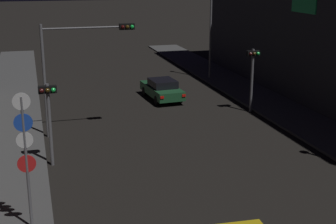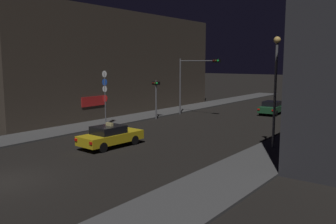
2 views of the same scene
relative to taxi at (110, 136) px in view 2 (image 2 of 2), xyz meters
name	(u,v)px [view 2 (image 2 of 2)]	position (x,y,z in m)	size (l,w,h in m)	color
ground_plane	(3,182)	(1.21, -8.00, -0.74)	(300.00, 300.00, 0.00)	black
sidewalk_left	(178,110)	(-6.96, 17.40, -0.67)	(3.43, 54.80, 0.13)	#4C4C4C
sidewalk_right	(327,124)	(9.39, 17.40, -0.67)	(3.43, 54.80, 0.13)	#4C4C4C
building_facade_left	(97,64)	(-14.40, 11.80, 4.66)	(11.53, 28.54, 10.79)	#473D33
taxi	(110,136)	(0.00, 0.00, 0.00)	(2.04, 4.54, 1.62)	yellow
far_car	(272,107)	(2.90, 20.99, 0.00)	(2.11, 4.57, 1.42)	#1E512D
traffic_light_overhead	(194,75)	(-3.23, 14.97, 3.54)	(4.86, 0.42, 5.95)	slate
traffic_light_left_kerb	(156,92)	(-5.00, 10.89, 1.97)	(0.80, 0.42, 3.79)	slate
traffic_light_right_kerb	(303,93)	(7.43, 16.45, 2.08)	(0.80, 0.42, 3.95)	slate
sign_pole_left	(105,93)	(-5.97, 5.11, 2.19)	(0.60, 0.10, 4.71)	slate
street_lamp_near_block	(276,79)	(8.84, 5.84, 3.79)	(0.43, 0.43, 7.01)	slate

